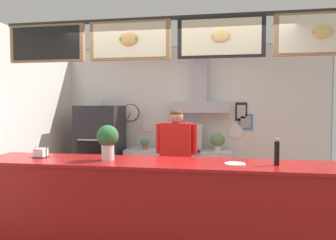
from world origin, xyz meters
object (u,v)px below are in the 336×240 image
Objects in this scene: condiment_plate at (235,164)px; napkin_holder at (41,153)px; potted_oregano at (218,141)px; espresso_machine at (187,137)px; pizza_oven at (101,152)px; pepper_grinder at (277,152)px; basil_vase at (108,140)px; potted_sage at (145,143)px; potted_basil at (167,142)px; shop_worker at (176,162)px.

condiment_plate is 2.14m from napkin_holder.
napkin_holder is at bearing 178.03° from condiment_plate.
napkin_holder reaches higher than condiment_plate.
condiment_plate is at bearing -85.67° from potted_oregano.
espresso_machine is at bearing 56.37° from napkin_holder.
pizza_oven is 6.55× the size of pepper_grinder.
potted_sage is at bearing 93.43° from basil_vase.
pizza_oven reaches higher than potted_basil.
shop_worker is 1.18m from potted_oregano.
espresso_machine is 2.50× the size of condiment_plate.
potted_sage is at bearing 8.28° from pizza_oven.
basil_vase reaches higher than napkin_holder.
pizza_oven is 1.71m from shop_worker.
basil_vase is at bearing -106.00° from espresso_machine.
shop_worker reaches higher than pepper_grinder.
basil_vase is (0.92, -2.09, 0.47)m from pizza_oven.
espresso_machine is 2.65× the size of potted_sage.
pepper_grinder is at bearing -63.71° from espresso_machine.
pepper_grinder reaches higher than potted_sage.
pepper_grinder is (2.64, -2.10, 0.39)m from pizza_oven.
potted_oregano is at bearing 2.22° from potted_basil.
condiment_plate is at bearing -176.45° from pepper_grinder.
napkin_holder is (0.11, -2.05, 0.30)m from pizza_oven.
espresso_machine is 3.60× the size of napkin_holder.
pepper_grinder is (1.46, -2.21, 0.19)m from potted_basil.
potted_oregano is at bearing 48.22° from napkin_holder.
potted_oregano is at bearing 1.60° from potted_sage.
espresso_machine is at bearing 74.00° from basil_vase.
potted_oregano is (0.52, 0.03, -0.05)m from espresso_machine.
shop_worker reaches higher than espresso_machine.
condiment_plate is (0.76, -1.27, 0.23)m from shop_worker.
potted_sage is (0.78, 0.11, 0.17)m from pizza_oven.
espresso_machine is 1.99× the size of potted_basil.
shop_worker is 1.20m from potted_sage.
potted_oregano is 2.28m from condiment_plate.
potted_basil reaches higher than potted_sage.
pepper_grinder is (1.09, -2.21, 0.11)m from espresso_machine.
basil_vase is (-1.16, -2.24, 0.24)m from potted_oregano.
pizza_oven is 1.10× the size of shop_worker.
shop_worker is at bearing 132.89° from pepper_grinder.
pizza_oven is 3.10m from condiment_plate.
potted_basil is 2.48m from condiment_plate.
pizza_oven is at bearing 93.06° from napkin_holder.
basil_vase reaches higher than potted_oregano.
potted_sage is (-0.70, 0.96, 0.14)m from shop_worker.
potted_oregano is 2.32m from pepper_grinder.
espresso_machine reaches higher than potted_basil.
potted_basil is 1.25× the size of condiment_plate.
espresso_machine is at bearing -176.48° from potted_oregano.
potted_oregano is 1.11× the size of pepper_grinder.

